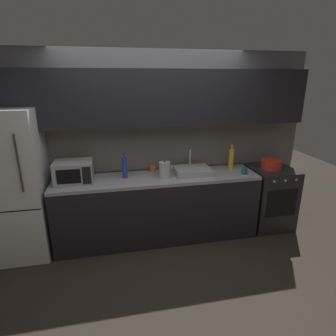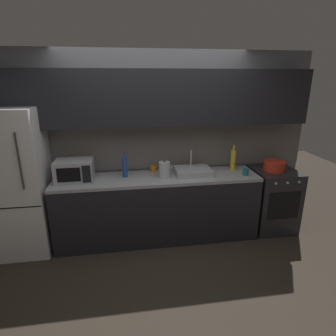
{
  "view_description": "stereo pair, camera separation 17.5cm",
  "coord_description": "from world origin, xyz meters",
  "px_view_note": "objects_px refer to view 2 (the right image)",
  "views": [
    {
      "loc": [
        -0.57,
        -2.52,
        2.15
      ],
      "look_at": [
        0.14,
        0.9,
        1.01
      ],
      "focal_mm": 29.84,
      "sensor_mm": 36.0,
      "label": 1
    },
    {
      "loc": [
        -0.4,
        -2.55,
        2.15
      ],
      "look_at": [
        0.14,
        0.9,
        1.01
      ],
      "focal_mm": 29.84,
      "sensor_mm": 36.0,
      "label": 2
    }
  ],
  "objects_px": {
    "wine_bottle_blue": "(125,167)",
    "mug_orange": "(153,169)",
    "oven_range": "(272,200)",
    "kettle": "(165,170)",
    "refrigerator": "(18,183)",
    "wine_bottle_yellow": "(233,160)",
    "cooking_pot": "(274,166)",
    "mug_teal": "(246,172)",
    "microwave": "(75,170)"
  },
  "relations": [
    {
      "from": "refrigerator",
      "to": "mug_orange",
      "type": "relative_size",
      "value": 20.54
    },
    {
      "from": "microwave",
      "to": "cooking_pot",
      "type": "height_order",
      "value": "microwave"
    },
    {
      "from": "cooking_pot",
      "to": "kettle",
      "type": "bearing_deg",
      "value": -178.5
    },
    {
      "from": "oven_range",
      "to": "cooking_pot",
      "type": "relative_size",
      "value": 3.04
    },
    {
      "from": "refrigerator",
      "to": "mug_teal",
      "type": "distance_m",
      "value": 2.9
    },
    {
      "from": "kettle",
      "to": "cooking_pot",
      "type": "distance_m",
      "value": 1.56
    },
    {
      "from": "kettle",
      "to": "wine_bottle_yellow",
      "type": "height_order",
      "value": "wine_bottle_yellow"
    },
    {
      "from": "mug_teal",
      "to": "mug_orange",
      "type": "distance_m",
      "value": 1.25
    },
    {
      "from": "oven_range",
      "to": "kettle",
      "type": "xyz_separation_m",
      "value": [
        -1.6,
        -0.04,
        0.56
      ]
    },
    {
      "from": "cooking_pot",
      "to": "wine_bottle_yellow",
      "type": "bearing_deg",
      "value": 167.8
    },
    {
      "from": "mug_orange",
      "to": "cooking_pot",
      "type": "bearing_deg",
      "value": -7.19
    },
    {
      "from": "kettle",
      "to": "mug_orange",
      "type": "height_order",
      "value": "kettle"
    },
    {
      "from": "microwave",
      "to": "refrigerator",
      "type": "bearing_deg",
      "value": -178.45
    },
    {
      "from": "kettle",
      "to": "mug_teal",
      "type": "relative_size",
      "value": 2.56
    },
    {
      "from": "wine_bottle_yellow",
      "to": "mug_teal",
      "type": "bearing_deg",
      "value": -71.0
    },
    {
      "from": "refrigerator",
      "to": "wine_bottle_yellow",
      "type": "distance_m",
      "value": 2.82
    },
    {
      "from": "microwave",
      "to": "kettle",
      "type": "relative_size",
      "value": 1.97
    },
    {
      "from": "oven_range",
      "to": "cooking_pot",
      "type": "bearing_deg",
      "value": 177.73
    },
    {
      "from": "refrigerator",
      "to": "cooking_pot",
      "type": "relative_size",
      "value": 6.18
    },
    {
      "from": "kettle",
      "to": "mug_teal",
      "type": "height_order",
      "value": "kettle"
    },
    {
      "from": "mug_teal",
      "to": "mug_orange",
      "type": "xyz_separation_m",
      "value": [
        -1.21,
        0.34,
        -0.0
      ]
    },
    {
      "from": "oven_range",
      "to": "kettle",
      "type": "distance_m",
      "value": 1.69
    },
    {
      "from": "oven_range",
      "to": "microwave",
      "type": "relative_size",
      "value": 1.96
    },
    {
      "from": "kettle",
      "to": "wine_bottle_yellow",
      "type": "relative_size",
      "value": 0.65
    },
    {
      "from": "cooking_pot",
      "to": "oven_range",
      "type": "bearing_deg",
      "value": -2.27
    },
    {
      "from": "refrigerator",
      "to": "wine_bottle_blue",
      "type": "height_order",
      "value": "refrigerator"
    },
    {
      "from": "refrigerator",
      "to": "wine_bottle_blue",
      "type": "xyz_separation_m",
      "value": [
        1.31,
        0.06,
        0.12
      ]
    },
    {
      "from": "microwave",
      "to": "mug_orange",
      "type": "relative_size",
      "value": 5.16
    },
    {
      "from": "refrigerator",
      "to": "kettle",
      "type": "height_order",
      "value": "refrigerator"
    },
    {
      "from": "wine_bottle_blue",
      "to": "mug_orange",
      "type": "bearing_deg",
      "value": 22.04
    },
    {
      "from": "oven_range",
      "to": "kettle",
      "type": "height_order",
      "value": "kettle"
    },
    {
      "from": "oven_range",
      "to": "wine_bottle_yellow",
      "type": "relative_size",
      "value": 2.52
    },
    {
      "from": "microwave",
      "to": "mug_orange",
      "type": "bearing_deg",
      "value": 10.83
    },
    {
      "from": "wine_bottle_yellow",
      "to": "mug_orange",
      "type": "relative_size",
      "value": 4.0
    },
    {
      "from": "oven_range",
      "to": "cooking_pot",
      "type": "height_order",
      "value": "cooking_pot"
    },
    {
      "from": "oven_range",
      "to": "wine_bottle_blue",
      "type": "distance_m",
      "value": 2.19
    },
    {
      "from": "refrigerator",
      "to": "cooking_pot",
      "type": "xyz_separation_m",
      "value": [
        3.38,
        0.0,
        0.05
      ]
    },
    {
      "from": "microwave",
      "to": "mug_teal",
      "type": "xyz_separation_m",
      "value": [
        2.22,
        -0.15,
        -0.09
      ]
    },
    {
      "from": "kettle",
      "to": "mug_orange",
      "type": "xyz_separation_m",
      "value": [
        -0.12,
        0.25,
        -0.06
      ]
    },
    {
      "from": "refrigerator",
      "to": "oven_range",
      "type": "bearing_deg",
      "value": -0.02
    },
    {
      "from": "refrigerator",
      "to": "oven_range",
      "type": "height_order",
      "value": "refrigerator"
    },
    {
      "from": "refrigerator",
      "to": "mug_teal",
      "type": "height_order",
      "value": "refrigerator"
    },
    {
      "from": "mug_teal",
      "to": "mug_orange",
      "type": "height_order",
      "value": "mug_teal"
    },
    {
      "from": "wine_bottle_yellow",
      "to": "cooking_pot",
      "type": "bearing_deg",
      "value": -12.2
    },
    {
      "from": "wine_bottle_yellow",
      "to": "cooking_pot",
      "type": "distance_m",
      "value": 0.58
    },
    {
      "from": "microwave",
      "to": "mug_teal",
      "type": "height_order",
      "value": "microwave"
    },
    {
      "from": "oven_range",
      "to": "wine_bottle_blue",
      "type": "height_order",
      "value": "wine_bottle_blue"
    },
    {
      "from": "refrigerator",
      "to": "mug_orange",
      "type": "height_order",
      "value": "refrigerator"
    },
    {
      "from": "mug_teal",
      "to": "mug_orange",
      "type": "relative_size",
      "value": 1.02
    },
    {
      "from": "oven_range",
      "to": "wine_bottle_blue",
      "type": "xyz_separation_m",
      "value": [
        -2.1,
        0.06,
        0.59
      ]
    }
  ]
}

